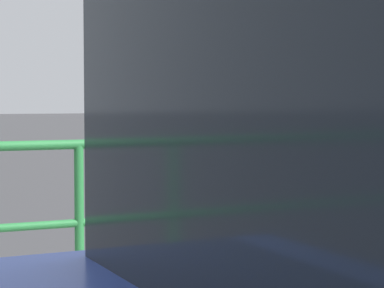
# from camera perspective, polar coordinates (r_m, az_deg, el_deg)

# --- Properties ---
(parking_meter) EXTENTS (0.17, 0.19, 1.47)m
(parking_meter) POSITION_cam_1_polar(r_m,az_deg,el_deg) (3.24, -5.30, -2.45)
(parking_meter) COLOR slate
(parking_meter) RESTS_ON sidewalk_curb
(pedestrian_at_meter) EXTENTS (0.62, 0.58, 1.71)m
(pedestrian_at_meter) POSITION_cam_1_polar(r_m,az_deg,el_deg) (3.41, 3.41, -3.68)
(pedestrian_at_meter) COLOR slate
(pedestrian_at_meter) RESTS_ON sidewalk_curb
(background_railing) EXTENTS (24.06, 0.06, 1.14)m
(background_railing) POSITION_cam_1_polar(r_m,az_deg,el_deg) (4.96, -8.29, -3.34)
(background_railing) COLOR #1E602D
(background_railing) RESTS_ON sidewalk_curb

